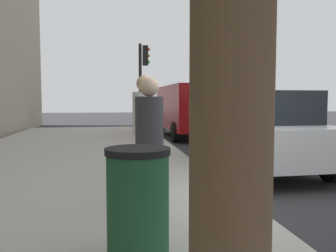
{
  "coord_description": "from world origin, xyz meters",
  "views": [
    {
      "loc": [
        -5.28,
        1.91,
        1.59
      ],
      "look_at": [
        1.54,
        0.84,
        1.08
      ],
      "focal_mm": 38.34,
      "sensor_mm": 36.0,
      "label": 1
    }
  ],
  "objects": [
    {
      "name": "parked_van_far",
      "position": [
        9.61,
        -1.35,
        1.26
      ],
      "size": [
        5.24,
        2.21,
        2.18
      ],
      "color": "maroon",
      "rests_on": "ground_plane"
    },
    {
      "name": "sidewalk_slab",
      "position": [
        0.0,
        3.0,
        0.07
      ],
      "size": [
        28.0,
        6.0,
        0.15
      ],
      "primitive_type": "cube",
      "color": "#A8A59E",
      "rests_on": "ground_plane"
    },
    {
      "name": "ground_plane",
      "position": [
        0.0,
        0.0,
        0.0
      ],
      "size": [
        80.0,
        80.0,
        0.0
      ],
      "primitive_type": "plane",
      "color": "#2B2B2D",
      "rests_on": "ground"
    },
    {
      "name": "traffic_signal",
      "position": [
        8.74,
        0.69,
        2.58
      ],
      "size": [
        0.24,
        0.44,
        3.6
      ],
      "color": "black",
      "rests_on": "sidewalk_slab"
    },
    {
      "name": "trash_bin",
      "position": [
        -2.11,
        1.69,
        0.66
      ],
      "size": [
        0.59,
        0.59,
        1.01
      ],
      "color": "#1E4C2D",
      "rests_on": "sidewalk_slab"
    },
    {
      "name": "pedestrian_at_meter",
      "position": [
        0.56,
        1.38,
        1.24
      ],
      "size": [
        0.55,
        0.4,
        1.84
      ],
      "rotation": [
        0.0,
        0.0,
        -1.5
      ],
      "color": "#191E4C",
      "rests_on": "sidewalk_slab"
    },
    {
      "name": "pedestrian_bystander",
      "position": [
        -0.52,
        1.42,
        1.17
      ],
      "size": [
        0.43,
        0.4,
        1.74
      ],
      "rotation": [
        0.0,
        0.0,
        -0.84
      ],
      "color": "tan",
      "rests_on": "sidewalk_slab"
    },
    {
      "name": "parking_meter",
      "position": [
        0.84,
        0.49,
        1.17
      ],
      "size": [
        0.36,
        0.12,
        1.41
      ],
      "color": "gray",
      "rests_on": "sidewalk_slab"
    },
    {
      "name": "parked_sedan_near",
      "position": [
        2.35,
        -1.35,
        0.89
      ],
      "size": [
        4.47,
        2.1,
        1.77
      ],
      "color": "silver",
      "rests_on": "ground_plane"
    }
  ]
}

